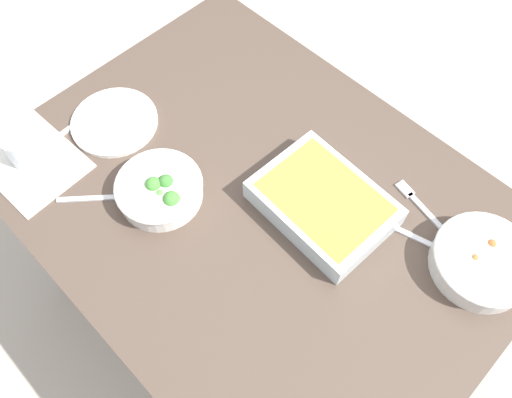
{
  "coord_description": "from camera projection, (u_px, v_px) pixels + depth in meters",
  "views": [
    {
      "loc": [
        0.42,
        -0.42,
        1.78
      ],
      "look_at": [
        0.0,
        0.0,
        0.74
      ],
      "focal_mm": 35.94,
      "sensor_mm": 36.0,
      "label": 1
    }
  ],
  "objects": [
    {
      "name": "stew_bowl",
      "position": [
        483.0,
        261.0,
        1.09
      ],
      "size": [
        0.22,
        0.22,
        0.06
      ],
      "color": "silver",
      "rests_on": "dining_table"
    },
    {
      "name": "drink_cup",
      "position": [
        22.0,
        150.0,
        1.22
      ],
      "size": [
        0.07,
        0.07,
        0.08
      ],
      "color": "#B2BCC6",
      "rests_on": "dining_table"
    },
    {
      "name": "spoon_by_stew",
      "position": [
        421.0,
        240.0,
        1.14
      ],
      "size": [
        0.17,
        0.07,
        0.01
      ],
      "color": "silver",
      "rests_on": "dining_table"
    },
    {
      "name": "spoon_spare",
      "position": [
        55.0,
        138.0,
        1.28
      ],
      "size": [
        0.03,
        0.18,
        0.01
      ],
      "color": "silver",
      "rests_on": "dining_table"
    },
    {
      "name": "ground_plane",
      "position": [
        256.0,
        301.0,
        1.84
      ],
      "size": [
        6.0,
        6.0,
        0.0
      ],
      "primitive_type": "plane",
      "color": "#B2A899"
    },
    {
      "name": "fork_on_table",
      "position": [
        420.0,
        205.0,
        1.19
      ],
      "size": [
        0.18,
        0.05,
        0.01
      ],
      "color": "silver",
      "rests_on": "dining_table"
    },
    {
      "name": "baking_dish",
      "position": [
        323.0,
        203.0,
        1.16
      ],
      "size": [
        0.31,
        0.23,
        0.06
      ],
      "color": "silver",
      "rests_on": "dining_table"
    },
    {
      "name": "placemat",
      "position": [
        28.0,
        159.0,
        1.25
      ],
      "size": [
        0.29,
        0.21,
        0.0
      ],
      "primitive_type": "cube",
      "rotation": [
        0.0,
        0.0,
        0.05
      ],
      "color": "silver",
      "rests_on": "dining_table"
    },
    {
      "name": "broccoli_bowl",
      "position": [
        160.0,
        189.0,
        1.18
      ],
      "size": [
        0.2,
        0.2,
        0.07
      ],
      "color": "silver",
      "rests_on": "dining_table"
    },
    {
      "name": "side_plate",
      "position": [
        115.0,
        122.0,
        1.31
      ],
      "size": [
        0.22,
        0.22,
        0.01
      ],
      "primitive_type": "cylinder",
      "color": "silver",
      "rests_on": "dining_table"
    },
    {
      "name": "spoon_by_broccoli",
      "position": [
        105.0,
        197.0,
        1.2
      ],
      "size": [
        0.13,
        0.14,
        0.01
      ],
      "color": "silver",
      "rests_on": "dining_table"
    },
    {
      "name": "dining_table",
      "position": [
        256.0,
        217.0,
        1.28
      ],
      "size": [
        1.2,
        0.9,
        0.74
      ],
      "color": "#4C3D33",
      "rests_on": "ground_plane"
    }
  ]
}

